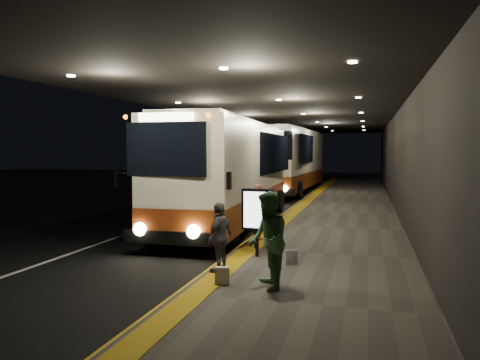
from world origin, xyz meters
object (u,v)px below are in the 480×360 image
at_px(info_sign, 257,211).
at_px(stanchion_post, 255,228).
at_px(coach_second, 290,163).
at_px(passenger_boarding, 259,212).
at_px(bag_plain, 222,276).
at_px(bag_polka, 291,257).
at_px(passenger_waiting_grey, 220,237).
at_px(passenger_waiting_green, 268,240).
at_px(coach_main, 231,177).

distance_m(info_sign, stanchion_post, 1.07).
xyz_separation_m(coach_second, passenger_boarding, (1.88, -17.08, -0.97)).
distance_m(coach_second, bag_plain, 21.86).
bearing_deg(passenger_boarding, bag_polka, -177.76).
bearing_deg(stanchion_post, passenger_waiting_grey, -93.86).
height_order(passenger_boarding, bag_plain, passenger_boarding).
height_order(bag_polka, stanchion_post, stanchion_post).
height_order(passenger_boarding, passenger_waiting_green, passenger_waiting_green).
height_order(passenger_waiting_green, info_sign, passenger_waiting_green).
distance_m(passenger_waiting_green, info_sign, 2.69).
bearing_deg(bag_polka, passenger_boarding, 117.14).
bearing_deg(coach_main, stanchion_post, -69.54).
height_order(coach_main, bag_polka, coach_main).
bearing_deg(coach_main, info_sign, -70.58).
bearing_deg(info_sign, passenger_waiting_green, -65.02).
relative_size(bag_plain, info_sign, 0.21).
xyz_separation_m(passenger_boarding, bag_polka, (1.35, -2.64, -0.65)).
height_order(coach_main, bag_plain, coach_main).
bearing_deg(info_sign, bag_plain, -84.69).
height_order(passenger_boarding, passenger_waiting_grey, passenger_boarding).
xyz_separation_m(passenger_waiting_grey, info_sign, (0.42, 1.65, 0.37)).
relative_size(info_sign, stanchion_post, 1.50).
bearing_deg(passenger_waiting_green, passenger_boarding, 172.84).
relative_size(coach_main, passenger_waiting_green, 6.51).
distance_m(bag_polka, info_sign, 1.44).
bearing_deg(coach_second, coach_main, -88.08).
bearing_deg(passenger_boarding, info_sign, 166.49).
height_order(passenger_waiting_green, bag_polka, passenger_waiting_green).
bearing_deg(coach_main, coach_second, 87.26).
distance_m(coach_second, passenger_waiting_green, 21.97).
height_order(coach_second, stanchion_post, coach_second).
bearing_deg(bag_plain, coach_main, 105.11).
xyz_separation_m(bag_polka, info_sign, (-0.93, 0.54, 0.96)).
relative_size(bag_polka, bag_plain, 0.94).
bearing_deg(coach_second, bag_plain, -82.29).
bearing_deg(bag_plain, info_sign, 87.78).
distance_m(passenger_waiting_grey, bag_polka, 1.84).
xyz_separation_m(coach_main, passenger_boarding, (1.88, -3.54, -0.81)).
bearing_deg(stanchion_post, bag_plain, -87.37).
distance_m(coach_second, passenger_waiting_grey, 20.93).
distance_m(coach_main, passenger_waiting_green, 8.79).
bearing_deg(coach_second, info_sign, -81.24).
bearing_deg(coach_second, passenger_waiting_green, -79.96).
relative_size(coach_main, info_sign, 7.19).
bearing_deg(passenger_waiting_green, stanchion_post, 175.21).
xyz_separation_m(bag_plain, info_sign, (0.10, 2.52, 0.95)).
xyz_separation_m(coach_main, passenger_waiting_green, (3.10, -8.20, -0.71)).
relative_size(coach_main, stanchion_post, 10.78).
xyz_separation_m(coach_main, bag_polka, (3.23, -6.18, -1.46)).
relative_size(passenger_waiting_green, passenger_waiting_grey, 1.22).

